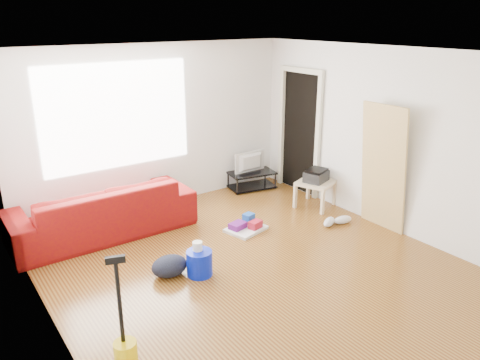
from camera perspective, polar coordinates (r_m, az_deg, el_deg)
room at (r=5.37m, az=1.44°, el=1.94°), size 4.51×5.01×2.51m
sofa at (r=6.82m, az=-16.16°, el=-6.26°), size 2.45×0.96×0.72m
tv_stand at (r=8.17m, az=1.44°, el=0.05°), size 0.86×0.59×0.30m
tv at (r=8.07m, az=1.46°, el=2.15°), size 0.61×0.08×0.35m
side_table at (r=7.42m, az=9.22°, el=-0.63°), size 0.66×0.66×0.42m
printer at (r=7.37m, az=9.28°, el=0.56°), size 0.45×0.39×0.20m
bucket at (r=5.60m, az=-4.92°, el=-11.39°), size 0.37×0.37×0.30m
toilet_paper at (r=5.53m, az=-5.16°, el=-9.41°), size 0.11×0.11×0.10m
cleaning_tray at (r=6.63m, az=0.75°, el=-5.64°), size 0.60×0.53×0.19m
backpack at (r=5.63m, az=-8.53°, el=-11.37°), size 0.44×0.36×0.24m
sneakers at (r=6.93m, az=11.62°, el=-4.90°), size 0.53×0.27×0.12m
door_panel at (r=7.01m, az=16.36°, el=-5.53°), size 0.22×0.71×1.78m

